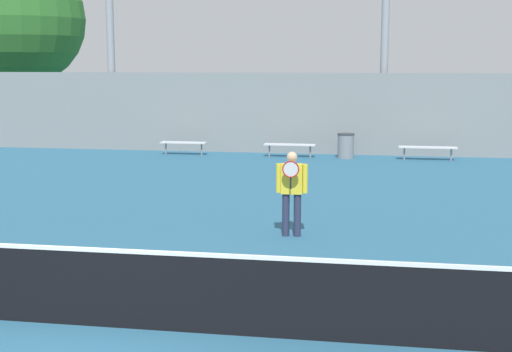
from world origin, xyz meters
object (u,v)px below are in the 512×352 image
object	(u,v)px
tennis_player	(292,189)
bench_adjacent_court	(184,143)
tennis_net	(101,287)
tree_green_tall	(18,19)
bench_by_gate	(428,148)
trash_bin	(346,146)
light_pole_near_left	(386,5)
bench_courtside_near	(290,145)

from	to	relation	value
tennis_player	bench_adjacent_court	xyz separation A→B (m)	(-5.19, 11.18, -0.50)
tennis_net	bench_adjacent_court	size ratio (longest dim) A/B	6.59
tennis_player	tree_green_tall	xyz separation A→B (m)	(-15.16, 18.63, 4.30)
bench_by_gate	tree_green_tall	distance (m)	20.42
bench_by_gate	tree_green_tall	world-z (taller)	tree_green_tall
trash_bin	tennis_net	bearing A→B (deg)	-97.98
trash_bin	tree_green_tall	bearing A→B (deg)	154.81
tennis_net	light_pole_near_left	distance (m)	18.65
tennis_player	bench_courtside_near	world-z (taller)	tennis_player
bench_by_gate	trash_bin	size ratio (longest dim) A/B	2.25
bench_courtside_near	bench_adjacent_court	distance (m)	3.79
tennis_net	tennis_player	size ratio (longest dim) A/B	6.67
trash_bin	tree_green_tall	size ratio (longest dim) A/B	0.10
tennis_player	trash_bin	world-z (taller)	tennis_player
tennis_net	light_pole_near_left	bearing A→B (deg)	78.79
tennis_player	trash_bin	distance (m)	11.28
bench_adjacent_court	tree_green_tall	world-z (taller)	tree_green_tall
bench_by_gate	tennis_player	bearing A→B (deg)	-106.15
tree_green_tall	bench_by_gate	bearing A→B (deg)	-22.05
tennis_player	bench_courtside_near	size ratio (longest dim) A/B	0.91
tennis_net	tennis_player	xyz separation A→B (m)	(1.78, 5.04, 0.40)
tennis_player	bench_courtside_near	bearing A→B (deg)	95.05
bench_by_gate	tree_green_tall	xyz separation A→B (m)	(-18.40, 7.45, 4.80)
light_pole_near_left	tree_green_tall	xyz separation A→B (m)	(-16.89, 5.96, 0.00)
tree_green_tall	tennis_player	bearing A→B (deg)	-50.86
bench_courtside_near	bench_adjacent_court	size ratio (longest dim) A/B	1.09
tennis_player	bench_by_gate	distance (m)	11.65
bench_courtside_near	bench_adjacent_court	xyz separation A→B (m)	(-3.79, 0.00, -0.00)
tennis_net	tree_green_tall	size ratio (longest dim) A/B	1.29
tennis_player	bench_by_gate	size ratio (longest dim) A/B	0.84
bench_adjacent_court	light_pole_near_left	xyz separation A→B (m)	(6.93, 1.49, 4.80)
tree_green_tall	trash_bin	bearing A→B (deg)	-25.19
tennis_net	tree_green_tall	bearing A→B (deg)	119.49
light_pole_near_left	tree_green_tall	distance (m)	17.91
bench_adjacent_court	trash_bin	distance (m)	5.70
tennis_net	bench_adjacent_court	bearing A→B (deg)	101.90
bench_adjacent_court	tennis_net	bearing A→B (deg)	-78.10
bench_adjacent_court	light_pole_near_left	size ratio (longest dim) A/B	0.18
tennis_player	bench_by_gate	xyz separation A→B (m)	(3.24, 11.18, -0.50)
tennis_net	tree_green_tall	world-z (taller)	tree_green_tall
trash_bin	bench_adjacent_court	bearing A→B (deg)	-179.16
light_pole_near_left	bench_by_gate	bearing A→B (deg)	-44.72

